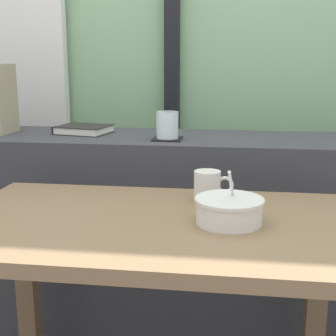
{
  "coord_description": "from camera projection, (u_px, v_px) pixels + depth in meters",
  "views": [
    {
      "loc": [
        0.2,
        -1.18,
        1.11
      ],
      "look_at": [
        -0.02,
        0.37,
        0.75
      ],
      "focal_mm": 51.53,
      "sensor_mm": 36.0,
      "label": 1
    }
  ],
  "objects": [
    {
      "name": "dark_console_ledge",
      "position": [
        179.0,
        243.0,
        1.85
      ],
      "size": [
        2.8,
        0.39,
        0.83
      ],
      "primitive_type": "cube",
      "color": "#38383D",
      "rests_on": "ground"
    },
    {
      "name": "coaster_square",
      "position": [
        167.0,
        139.0,
        1.7
      ],
      "size": [
        0.1,
        0.1,
        0.0
      ],
      "primitive_type": "cube",
      "color": "black",
      "rests_on": "dark_console_ledge"
    },
    {
      "name": "curtain_left_panel",
      "position": [
        8.0,
        29.0,
        2.32
      ],
      "size": [
        0.56,
        0.06,
        2.5
      ],
      "primitive_type": "cube",
      "color": "white",
      "rests_on": "ground"
    },
    {
      "name": "closed_book",
      "position": [
        83.0,
        129.0,
        1.84
      ],
      "size": [
        0.22,
        0.19,
        0.03
      ],
      "color": "black",
      "rests_on": "dark_console_ledge"
    },
    {
      "name": "soup_bowl",
      "position": [
        229.0,
        211.0,
        1.18
      ],
      "size": [
        0.17,
        0.17,
        0.14
      ],
      "color": "silver",
      "rests_on": "breakfast_table"
    },
    {
      "name": "breakfast_table",
      "position": [
        152.0,
        266.0,
        1.24
      ],
      "size": [
        1.03,
        0.61,
        0.71
      ],
      "color": "brown",
      "rests_on": "ground"
    },
    {
      "name": "ceramic_mug",
      "position": [
        208.0,
        186.0,
        1.37
      ],
      "size": [
        0.11,
        0.08,
        0.08
      ],
      "color": "silver",
      "rests_on": "breakfast_table"
    },
    {
      "name": "juice_glass",
      "position": [
        167.0,
        126.0,
        1.69
      ],
      "size": [
        0.08,
        0.08,
        0.09
      ],
      "color": "white",
      "rests_on": "coaster_square"
    },
    {
      "name": "window_divider_post",
      "position": [
        172.0,
        16.0,
        2.23
      ],
      "size": [
        0.07,
        0.05,
        2.6
      ],
      "primitive_type": "cube",
      "color": "black",
      "rests_on": "ground"
    }
  ]
}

